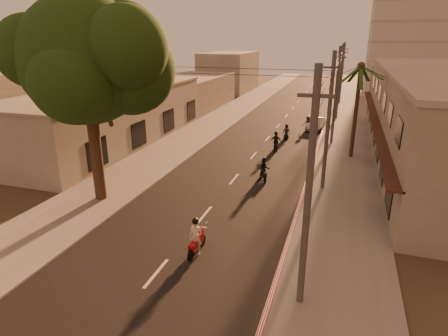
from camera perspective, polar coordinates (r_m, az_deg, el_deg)
The scene contains 20 objects.
ground at distance 20.26m, azimuth -4.98°, elevation -9.51°, with size 160.00×160.00×0.00m, color #383023.
road at distance 38.22m, azimuth 6.67°, elevation 4.49°, with size 10.00×140.00×0.02m, color black.
sidewalk_right at distance 37.55m, azimuth 17.97°, elevation 3.47°, with size 5.00×140.00×0.12m, color slate.
sidewalk_left at distance 40.28m, azimuth -3.87°, elevation 5.43°, with size 5.00×140.00×0.12m, color slate.
curb_stripe at distance 32.79m, azimuth 13.66°, elevation 1.70°, with size 0.20×60.00×0.20m, color #AE1221.
shophouse_row at distance 35.48m, azimuth 29.03°, elevation 7.06°, with size 8.80×34.20×7.30m.
left_building at distance 37.57m, azimuth -16.73°, elevation 7.60°, with size 8.20×24.20×5.20m.
distant_tower at distance 72.94m, azimuth 26.81°, elevation 20.84°, with size 12.10×12.10×28.00m.
broadleaf_tree at distance 22.99m, azimuth -19.38°, elevation 15.14°, with size 9.60×8.70×12.10m.
palm_tree at distance 32.39m, azimuth 20.08°, elevation 13.65°, with size 5.00×5.00×8.20m.
utility_poles at distance 36.42m, azimuth 16.95°, elevation 13.52°, with size 1.20×48.26×9.00m.
filler_right at distance 62.03m, azimuth 24.75°, elevation 11.43°, with size 8.00×14.00×6.00m, color #A49F94.
filler_left_near at distance 55.04m, azimuth -4.87°, elevation 11.45°, with size 8.00×14.00×4.40m, color #A49F94.
filler_left_far at distance 71.73m, azimuth 0.80°, elevation 14.42°, with size 8.00×14.00×7.00m, color #A49F94.
scooter_red at distance 17.91m, azimuth -4.28°, elevation -10.63°, with size 0.72×1.93×1.90m.
scooter_mid_a at distance 26.81m, azimuth 6.13°, elevation -0.26°, with size 1.20×1.69×1.74m.
scooter_mid_b at distance 33.88m, azimuth 7.88°, elevation 3.92°, with size 1.13×1.86×1.83m.
scooter_far_a at distance 38.07m, azimuth 9.48°, elevation 5.40°, with size 0.89×1.60×1.58m.
scooter_far_b at distance 42.22m, azimuth 12.64°, elevation 6.60°, with size 1.07×1.64×1.61m.
parked_car at distance 42.89m, azimuth 13.84°, elevation 6.59°, with size 1.98×4.14×1.31m, color #9B9DA3.
Camera 1 is at (7.09, -16.27, 9.78)m, focal length 30.00 mm.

